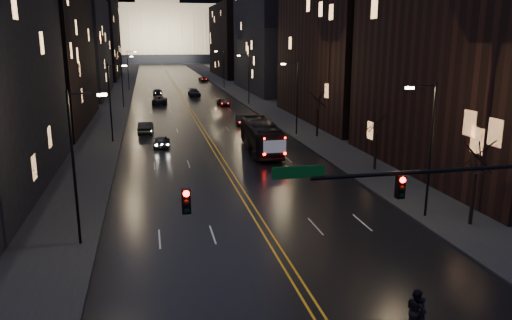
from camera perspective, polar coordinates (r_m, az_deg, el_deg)
ground at (r=22.86m, az=7.05°, el=-17.17°), size 900.00×900.00×0.00m
road at (r=149.06m, az=-9.65°, el=9.06°), size 20.00×320.00×0.02m
sidewalk_left at (r=149.08m, az=-15.10°, el=8.82°), size 8.00×320.00×0.16m
sidewalk_right at (r=150.34m, az=-4.25°, el=9.28°), size 8.00×320.00×0.16m
center_line at (r=149.06m, az=-9.65°, el=9.07°), size 0.62×320.00×0.01m
building_left_mid at (r=73.88m, az=-24.10°, el=14.38°), size 12.00×30.00×28.00m
building_left_far at (r=111.38m, az=-19.98°, el=12.08°), size 12.00×34.00×20.00m
building_left_dist at (r=159.09m, az=-17.79°, el=13.23°), size 12.00×40.00×24.00m
building_right_near at (r=47.39m, az=24.29°, el=12.94°), size 12.00×26.00×24.00m
building_right_mid at (r=113.88m, az=2.00°, el=14.40°), size 12.00×34.00×26.00m
building_right_dist at (r=160.85m, az=-2.29°, el=13.49°), size 12.00×40.00×22.00m
capitol at (r=268.59m, az=-11.08°, el=14.67°), size 90.00×50.00×58.50m
traffic_signal at (r=23.30m, az=21.32°, el=-3.68°), size 17.29×0.45×7.00m
streetlamp_right_near at (r=34.06m, az=19.11°, el=1.78°), size 2.13×0.25×9.00m
streetlamp_left_near at (r=29.50m, az=-19.81°, el=-0.05°), size 2.13×0.25×9.00m
streetlamp_right_mid at (r=61.38m, az=4.55°, el=7.52°), size 2.13×0.25×9.00m
streetlamp_left_mid at (r=58.96m, az=-16.17°, el=6.77°), size 2.13×0.25×9.00m
streetlamp_right_far at (r=90.41m, az=-0.95°, el=9.55°), size 2.13×0.25×9.00m
streetlamp_left_far at (r=88.79m, az=-14.95°, el=9.02°), size 2.13×0.25×9.00m
streetlamp_right_dist at (r=119.92m, az=-3.79°, el=10.56°), size 2.13×0.25×9.00m
streetlamp_left_dist at (r=118.70m, az=-14.34°, el=10.14°), size 2.13×0.25×9.00m
tree_right_near at (r=33.76m, az=23.95°, el=0.27°), size 2.40×2.40×6.65m
tree_right_mid at (r=45.56m, az=13.70°, el=4.30°), size 2.40×2.40×6.65m
tree_right_far at (r=60.22m, az=7.10°, el=6.80°), size 2.40×2.40×6.65m
bus at (r=52.61m, az=0.55°, el=2.72°), size 3.40×11.88×3.27m
oncoming_car_a at (r=55.84m, az=-10.75°, el=2.12°), size 2.05×4.14×1.36m
oncoming_car_b at (r=64.26m, az=-12.50°, el=3.64°), size 1.98×4.83×1.56m
oncoming_car_c at (r=92.98m, az=-10.95°, el=6.74°), size 2.99×5.62×1.50m
oncoming_car_d at (r=107.55m, az=-11.19°, el=7.62°), size 2.07×4.79×1.37m
receding_car_a at (r=69.12m, az=-1.75°, el=4.56°), size 1.78×4.18×1.34m
receding_car_b at (r=88.76m, az=-3.76°, el=6.59°), size 2.08×4.13×1.35m
receding_car_c at (r=104.34m, az=-7.08°, el=7.64°), size 2.44×5.45×1.55m
receding_car_d at (r=141.50m, az=-6.02°, el=9.20°), size 2.56×4.78×1.28m
pedestrian_a at (r=22.36m, az=18.42°, el=-16.32°), size 0.52×0.64×1.52m
pedestrian_b at (r=22.15m, az=17.84°, el=-16.05°), size 0.51×0.92×1.88m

